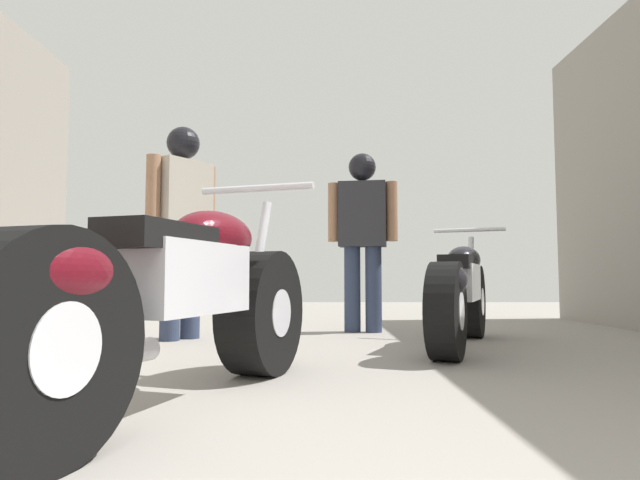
% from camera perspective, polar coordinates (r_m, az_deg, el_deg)
% --- Properties ---
extents(ground_plane, '(15.87, 15.87, 0.00)m').
position_cam_1_polar(ground_plane, '(2.99, -2.28, -13.66)').
color(ground_plane, gray).
extents(motorcycle_maroon_cruiser, '(0.92, 2.05, 0.97)m').
position_cam_1_polar(motorcycle_maroon_cruiser, '(2.12, -14.90, -6.49)').
color(motorcycle_maroon_cruiser, black).
rests_on(motorcycle_maroon_cruiser, ground_plane).
extents(motorcycle_black_naked, '(0.95, 1.87, 0.91)m').
position_cam_1_polar(motorcycle_black_naked, '(3.96, 14.64, -5.54)').
color(motorcycle_black_naked, black).
rests_on(motorcycle_black_naked, ground_plane).
extents(mechanic_in_blue, '(0.66, 0.30, 1.66)m').
position_cam_1_polar(mechanic_in_blue, '(4.97, 4.49, 1.69)').
color(mechanic_in_blue, '#2D3851').
rests_on(mechanic_in_blue, ground_plane).
extents(mechanic_with_helmet, '(0.50, 0.61, 1.75)m').
position_cam_1_polar(mechanic_with_helmet, '(4.52, -14.63, 3.03)').
color(mechanic_with_helmet, '#2D3851').
rests_on(mechanic_with_helmet, ground_plane).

